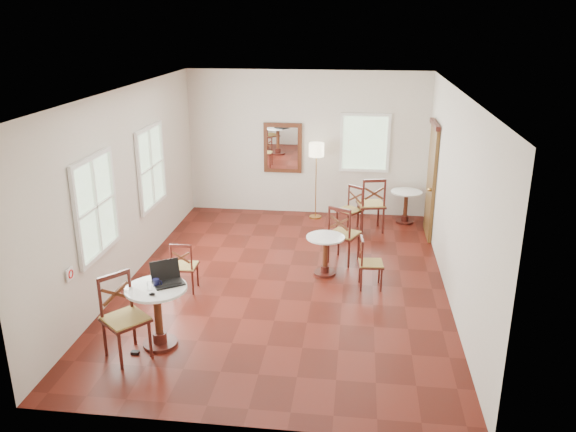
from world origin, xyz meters
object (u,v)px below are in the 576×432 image
object	(u,v)px
chair_back_b	(350,210)
water_glass	(150,286)
power_adapter	(135,353)
chair_back_a	(371,204)
chair_near_b	(124,317)
chair_mid_a	(343,234)
cafe_table_near	(158,310)
chair_mid_b	(369,263)
cafe_table_back	(406,203)
cafe_table_mid	(325,251)
chair_near_a	(184,266)
floor_lamp	(316,155)
mouse	(152,294)
laptop	(167,277)
navy_mug	(156,283)

from	to	relation	value
chair_back_b	water_glass	bearing A→B (deg)	-78.72
power_adapter	chair_back_a	bearing A→B (deg)	58.29
chair_near_b	water_glass	bearing A→B (deg)	-14.58
chair_mid_a	water_glass	distance (m)	3.83
cafe_table_near	chair_near_b	distance (m)	0.43
chair_mid_b	cafe_table_back	bearing A→B (deg)	-18.54
cafe_table_mid	water_glass	world-z (taller)	water_glass
cafe_table_near	cafe_table_back	xyz separation A→B (m)	(3.44, 5.14, -0.09)
chair_back_a	power_adapter	world-z (taller)	chair_back_a
chair_near_a	water_glass	size ratio (longest dim) A/B	7.44
water_glass	chair_mid_a	bearing A→B (deg)	53.08
floor_lamp	power_adapter	distance (m)	5.93
chair_near_a	chair_back_a	world-z (taller)	chair_back_a
chair_mid_b	mouse	size ratio (longest dim) A/B	9.61
laptop	navy_mug	bearing A→B (deg)	-161.61
cafe_table_mid	mouse	xyz separation A→B (m)	(-1.95, -2.64, 0.43)
cafe_table_near	water_glass	distance (m)	0.38
mouse	power_adapter	size ratio (longest dim) A/B	0.86
navy_mug	laptop	bearing A→B (deg)	52.24
navy_mug	mouse	bearing A→B (deg)	-83.96
chair_mid_b	water_glass	size ratio (longest dim) A/B	7.45
cafe_table_mid	chair_near_a	world-z (taller)	chair_near_a
chair_back_b	floor_lamp	bearing A→B (deg)	173.91
chair_back_a	floor_lamp	world-z (taller)	floor_lamp
cafe_table_back	navy_mug	bearing A→B (deg)	-124.04
cafe_table_back	water_glass	world-z (taller)	water_glass
chair_mid_b	chair_back_b	distance (m)	2.50
cafe_table_near	chair_near_a	distance (m)	1.57
chair_mid_b	laptop	bearing A→B (deg)	121.10
chair_back_b	floor_lamp	size ratio (longest dim) A/B	0.56
cafe_table_near	laptop	world-z (taller)	laptop
cafe_table_near	power_adapter	bearing A→B (deg)	-134.33
chair_near_a	chair_mid_b	xyz separation A→B (m)	(2.81, 0.47, 0.00)
mouse	cafe_table_back	bearing A→B (deg)	33.36
chair_back_a	chair_back_b	distance (m)	0.42
mouse	water_glass	distance (m)	0.15
navy_mug	chair_mid_a	bearing A→B (deg)	52.53
cafe_table_mid	chair_back_a	size ratio (longest dim) A/B	0.60
cafe_table_mid	power_adapter	distance (m)	3.50
chair_near_b	chair_back_a	bearing A→B (deg)	7.66
chair_back_a	laptop	distance (m)	5.15
chair_mid_b	chair_back_b	xyz separation A→B (m)	(-0.35, 2.47, 0.04)
chair_back_a	water_glass	size ratio (longest dim) A/B	10.02
chair_mid_a	chair_mid_b	xyz separation A→B (m)	(0.44, -0.94, -0.10)
chair_mid_a	mouse	world-z (taller)	chair_mid_a
cafe_table_near	chair_mid_a	xyz separation A→B (m)	(2.24, 2.97, 0.00)
floor_lamp	cafe_table_near	bearing A→B (deg)	-107.02
cafe_table_near	navy_mug	world-z (taller)	navy_mug
cafe_table_mid	laptop	bearing A→B (deg)	-129.63
floor_lamp	water_glass	world-z (taller)	floor_lamp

